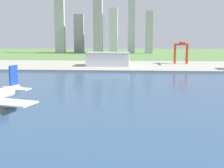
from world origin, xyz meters
name	(u,v)px	position (x,y,z in m)	size (l,w,h in m)	color
ground_plane	(107,89)	(0.00, 300.00, 0.00)	(2400.00, 2400.00, 0.00)	#567B43
water_bay	(100,103)	(0.00, 240.00, 0.07)	(840.00, 360.00, 0.15)	#2D4C70
industrial_pier	(117,66)	(0.00, 490.00, 1.25)	(840.00, 140.00, 2.50)	#9E9D91
port_crane_red	(181,48)	(98.55, 515.37, 27.03)	(21.09, 39.34, 34.34)	red
warehouse_main	(108,59)	(-13.05, 478.53, 12.24)	(62.60, 39.34, 19.44)	silver
distant_skyline	(103,28)	(-51.09, 801.11, 62.68)	(241.25, 56.17, 152.87)	#A3A5A7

